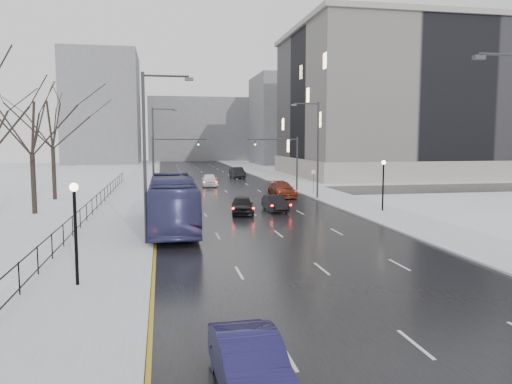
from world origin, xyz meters
TOP-DOWN VIEW (x-y plane):
  - road at (0.00, 60.00)m, footprint 16.00×150.00m
  - cross_road at (0.00, 48.00)m, footprint 130.00×10.00m
  - sidewalk_left at (-10.50, 60.00)m, footprint 5.00×150.00m
  - sidewalk_right at (10.50, 60.00)m, footprint 5.00×150.00m
  - park_strip at (-20.00, 60.00)m, footprint 14.00×150.00m
  - tree_park_d at (-17.80, 34.00)m, footprint 8.75×8.75m
  - tree_park_e at (-18.20, 44.00)m, footprint 9.45×9.45m
  - iron_fence at (-13.00, 30.00)m, footprint 0.06×70.00m
  - streetlight_r_mid at (8.17, 40.00)m, footprint 2.95×0.25m
  - streetlight_l_near at (-8.17, 20.00)m, footprint 2.95×0.25m
  - streetlight_l_far at (-8.17, 52.00)m, footprint 2.95×0.25m
  - lamppost_l at (-11.00, 12.00)m, footprint 0.36×0.36m
  - lamppost_r_mid at (11.00, 30.00)m, footprint 0.36×0.36m
  - mast_signal_right at (7.33, 48.00)m, footprint 6.10×0.33m
  - mast_signal_left at (-7.33, 48.00)m, footprint 6.10×0.33m
  - no_uturn_sign at (9.20, 44.00)m, footprint 0.60×0.06m
  - civic_building at (35.00, 72.00)m, footprint 41.00×31.00m
  - bldg_far_right at (28.00, 115.00)m, footprint 24.00×20.00m
  - bldg_far_left at (-22.00, 125.00)m, footprint 18.00×22.00m
  - bldg_far_center at (4.00, 140.00)m, footprint 30.00×18.00m
  - sedan_left_near at (-5.43, 2.04)m, footprint 1.70×4.48m
  - bus at (-6.75, 25.16)m, footprint 3.12×13.13m
  - sedan_center_near at (-0.92, 31.14)m, footprint 2.27×4.53m
  - sedan_right_near at (2.08, 32.11)m, footprint 1.66×4.19m
  - sedan_right_far at (5.17, 42.21)m, footprint 2.34×5.59m
  - sedan_center_far at (-1.30, 56.08)m, footprint 2.23×5.00m
  - sedan_right_distant at (4.50, 69.91)m, footprint 2.13×5.21m

SIDE VIEW (x-z plane):
  - tree_park_d at x=-17.80m, z-range -6.25..6.25m
  - tree_park_e at x=-18.20m, z-range -6.75..6.75m
  - road at x=0.00m, z-range 0.00..0.04m
  - cross_road at x=0.00m, z-range 0.00..0.04m
  - park_strip at x=-20.00m, z-range 0.00..0.12m
  - sidewalk_left at x=-10.50m, z-range 0.00..0.16m
  - sidewalk_right at x=10.50m, z-range 0.00..0.16m
  - sedan_right_near at x=2.08m, z-range 0.04..1.40m
  - sedan_left_near at x=-5.43m, z-range 0.04..1.50m
  - sedan_center_near at x=-0.92m, z-range 0.04..1.52m
  - sedan_right_far at x=5.17m, z-range 0.04..1.65m
  - sedan_center_far at x=-1.30m, z-range 0.04..1.71m
  - sedan_right_distant at x=4.50m, z-range 0.04..1.72m
  - iron_fence at x=-13.00m, z-range 0.26..1.56m
  - bus at x=-6.75m, z-range 0.04..3.69m
  - no_uturn_sign at x=9.20m, z-range 0.95..3.65m
  - lamppost_l at x=-11.00m, z-range 0.80..5.08m
  - lamppost_r_mid at x=11.00m, z-range 0.80..5.08m
  - mast_signal_right at x=7.33m, z-range 0.86..7.36m
  - mast_signal_left at x=-7.33m, z-range 0.86..7.36m
  - streetlight_r_mid at x=8.17m, z-range 0.62..10.62m
  - streetlight_l_near at x=-8.17m, z-range 0.62..10.62m
  - streetlight_l_far at x=-8.17m, z-range 0.62..10.62m
  - bldg_far_center at x=4.00m, z-range 0.00..18.00m
  - bldg_far_right at x=28.00m, z-range 0.00..22.00m
  - civic_building at x=35.00m, z-range -1.19..23.61m
  - bldg_far_left at x=-22.00m, z-range 0.00..28.00m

